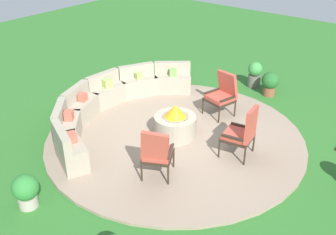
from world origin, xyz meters
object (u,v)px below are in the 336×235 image
Objects in this scene: potted_plant_1 at (255,74)px; lounge_chair_front_left at (157,152)px; fire_pit at (175,124)px; potted_plant_3 at (270,83)px; lounge_chair_front_right at (243,132)px; lounge_chair_back_left at (222,93)px; curved_stone_bench at (110,104)px; potted_plant_2 at (26,190)px.

lounge_chair_front_left is at bearing -173.43° from potted_plant_1.
fire_pit is 1.40× the size of potted_plant_3.
lounge_chair_front_left is 1.49× the size of potted_plant_1.
lounge_chair_front_right is 1.04× the size of lounge_chair_back_left.
potted_plant_1 is 1.10× the size of potted_plant_3.
lounge_chair_front_left is 5.08m from potted_plant_1.
curved_stone_bench is 4.37× the size of lounge_chair_front_left.
lounge_chair_front_left reaches higher than potted_plant_3.
lounge_chair_back_left is 1.62× the size of potted_plant_3.
lounge_chair_front_right is at bearing -31.16° from potted_plant_2.
lounge_chair_back_left is 1.47× the size of potted_plant_1.
fire_pit is 3.63m from potted_plant_1.
fire_pit is 1.27× the size of potted_plant_1.
curved_stone_bench is 7.19× the size of potted_plant_3.
lounge_chair_front_right is at bearing 149.13° from lounge_chair_back_left.
fire_pit is at bearing 88.27° from lounge_chair_front_right.
potted_plant_2 is (-1.96, 1.26, -0.27)m from lounge_chair_front_left.
lounge_chair_back_left is (1.32, 1.27, -0.01)m from lounge_chair_front_right.
potted_plant_1 is (2.11, 0.20, -0.22)m from lounge_chair_back_left.
potted_plant_3 is (-0.26, -0.59, -0.02)m from potted_plant_1.
lounge_chair_front_right is 1.53× the size of potted_plant_1.
lounge_chair_front_right is (0.44, -3.34, 0.23)m from curved_stone_bench.
potted_plant_2 is (-3.56, 2.16, -0.28)m from lounge_chair_front_right.
lounge_chair_front_left is at bearing 179.83° from potted_plant_3.
lounge_chair_front_left reaches higher than curved_stone_bench.
lounge_chair_front_right is (0.20, -1.53, 0.27)m from fire_pit.
lounge_chair_front_left is 2.35m from potted_plant_2.
potted_plant_1 is 0.65m from potted_plant_3.
fire_pit is 1.82m from curved_stone_bench.
lounge_chair_front_left is 1.01× the size of lounge_chair_back_left.
lounge_chair_front_right is at bearing -156.80° from potted_plant_1.
potted_plant_2 is (-3.36, 0.62, -0.02)m from fire_pit.
fire_pit is 0.85× the size of lounge_chair_front_left.
curved_stone_bench is at bearing 20.71° from potted_plant_2.
potted_plant_2 is at bearing 139.63° from lounge_chair_front_right.
curved_stone_bench is 3.37m from lounge_chair_front_right.
lounge_chair_front_right is 1.78× the size of potted_plant_2.
potted_plant_2 is at bearing 169.25° from potted_plant_3.
lounge_chair_front_left reaches higher than potted_plant_2.
lounge_chair_back_left is at bearing 168.12° from potted_plant_3.
potted_plant_2 is at bearing 94.95° from lounge_chair_back_left.
lounge_chair_front_left is at bearing 141.79° from lounge_chair_front_right.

